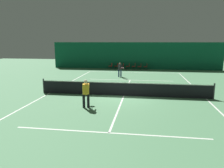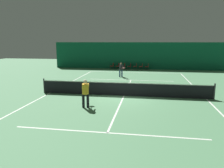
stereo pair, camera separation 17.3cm
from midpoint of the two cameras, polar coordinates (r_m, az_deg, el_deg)
name	(u,v)px [view 1 (the left image)]	position (r m, az deg, el deg)	size (l,w,h in m)	color
ground_plane	(124,96)	(15.36, 2.79, -3.09)	(60.00, 60.00, 0.00)	#4C7F56
backdrop_curtain	(135,56)	(30.27, 5.81, 7.35)	(23.00, 0.12, 3.64)	#0F5138
court_line_baseline_far	(133,72)	(27.02, 5.37, 3.04)	(11.00, 0.10, 0.00)	silver
court_line_service_far	(130,80)	(21.60, 4.52, 1.03)	(8.25, 0.10, 0.00)	silver
court_line_service_near	(109,133)	(9.34, -1.31, -12.63)	(8.25, 0.10, 0.00)	silver
court_line_sideline_left	(50,93)	(16.81, -16.22, -2.28)	(0.10, 23.80, 0.00)	silver
court_line_sideline_right	(206,99)	(15.81, 23.08, -3.57)	(0.10, 23.80, 0.00)	silver
court_line_centre	(124,96)	(15.36, 2.80, -3.08)	(0.10, 12.80, 0.00)	silver
tennis_net	(124,89)	(15.24, 2.81, -1.23)	(12.00, 0.10, 1.07)	black
player_near	(86,91)	(12.57, -7.24, -1.91)	(0.64, 1.38, 1.63)	black
player_far	(120,69)	(23.36, 1.90, 4.02)	(0.83, 1.32, 1.53)	navy
courtside_chair_0	(111,66)	(30.17, -0.44, 4.85)	(0.44, 0.44, 0.84)	#2D2D2D
courtside_chair_1	(117,66)	(30.06, 1.07, 4.83)	(0.44, 0.44, 0.84)	#2D2D2D
courtside_chair_2	(122,66)	(29.96, 2.58, 4.80)	(0.44, 0.44, 0.84)	#2D2D2D
courtside_chair_3	(128,66)	(29.89, 4.11, 4.76)	(0.44, 0.44, 0.84)	#2D2D2D
courtside_chair_4	(134,66)	(29.84, 5.64, 4.73)	(0.44, 0.44, 0.84)	#2D2D2D
courtside_chair_5	(140,66)	(29.81, 7.17, 4.69)	(0.44, 0.44, 0.84)	#2D2D2D
courtside_chair_6	(146,66)	(29.80, 8.71, 4.65)	(0.44, 0.44, 0.84)	#2D2D2D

